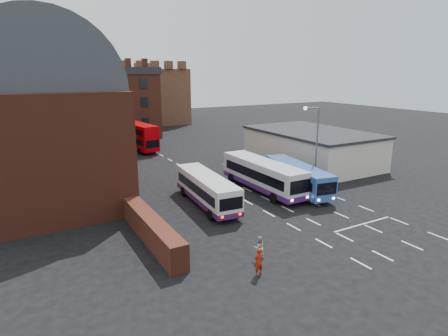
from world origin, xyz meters
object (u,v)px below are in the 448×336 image
street_lamp (314,139)px  pedestrian_beige (259,247)px  bus_white_outbound (207,188)px  pedestrian_red (259,261)px  bus_blue (297,176)px  bus_white_inbound (263,173)px  bus_red_double (138,136)px

street_lamp → pedestrian_beige: 17.23m
bus_white_outbound → pedestrian_red: size_ratio=6.02×
pedestrian_red → pedestrian_beige: pedestrian_red is taller
bus_white_outbound → bus_blue: 9.58m
bus_blue → pedestrian_red: bus_blue is taller
bus_white_outbound → pedestrian_red: (-2.69, -11.96, -0.75)m
bus_white_inbound → pedestrian_red: 15.89m
bus_white_outbound → street_lamp: (11.88, -0.38, 3.35)m
bus_red_double → pedestrian_beige: bus_red_double is taller
bus_white_outbound → pedestrian_beige: (-1.54, -10.35, -0.84)m
bus_red_double → pedestrian_beige: bearing=78.2°
street_lamp → pedestrian_red: bearing=-141.5°
bus_blue → pedestrian_red: bearing=52.0°
bus_red_double → bus_white_inbound: bearing=93.9°
bus_white_outbound → bus_white_inbound: bus_white_inbound is taller
bus_blue → street_lamp: bearing=-159.7°
bus_white_inbound → pedestrian_red: size_ratio=6.67×
bus_white_outbound → street_lamp: 12.35m
bus_white_outbound → bus_white_inbound: size_ratio=0.90×
pedestrian_beige → bus_red_double: bearing=-82.6°
pedestrian_red → bus_blue: bearing=-142.8°
pedestrian_red → street_lamp: bearing=-146.6°
street_lamp → pedestrian_red: 19.05m
pedestrian_red → pedestrian_beige: bearing=-130.5°
bus_blue → pedestrian_beige: bearing=50.4°
bus_white_outbound → bus_blue: bus_white_outbound is taller
bus_white_inbound → bus_red_double: bearing=-79.7°
bus_red_double → bus_white_outbound: bearing=79.5°
bus_white_outbound → pedestrian_red: bearing=-98.2°
bus_blue → bus_red_double: bus_red_double is taller
bus_blue → bus_white_inbound: bearing=-20.6°
pedestrian_red → bus_white_outbound: bearing=-107.8°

